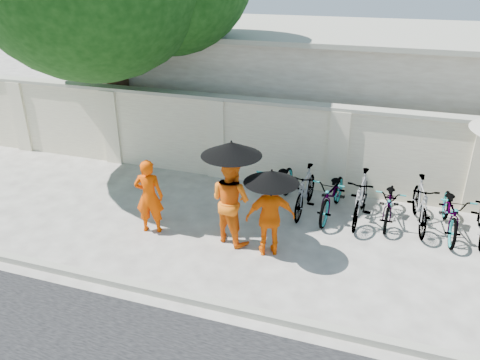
% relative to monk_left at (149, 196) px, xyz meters
% --- Properties ---
extents(ground, '(80.00, 80.00, 0.00)m').
position_rel_monk_left_xyz_m(ground, '(1.29, -0.11, -0.78)').
color(ground, beige).
extents(kerb, '(40.00, 0.16, 0.12)m').
position_rel_monk_left_xyz_m(kerb, '(1.29, -1.81, -0.72)').
color(kerb, '#9C9B8A').
rests_on(kerb, ground).
extents(compound_wall, '(20.00, 0.30, 2.00)m').
position_rel_monk_left_xyz_m(compound_wall, '(2.29, 3.09, 0.22)').
color(compound_wall, '#EFE9C3').
rests_on(compound_wall, ground).
extents(building_behind, '(14.00, 6.00, 3.20)m').
position_rel_monk_left_xyz_m(building_behind, '(3.29, 6.89, 0.82)').
color(building_behind, silver).
rests_on(building_behind, ground).
extents(monk_left, '(0.64, 0.50, 1.56)m').
position_rel_monk_left_xyz_m(monk_left, '(0.00, 0.00, 0.00)').
color(monk_left, '#EA4400').
rests_on(monk_left, ground).
extents(monk_center, '(1.04, 0.94, 1.75)m').
position_rel_monk_left_xyz_m(monk_center, '(1.66, 0.18, 0.09)').
color(monk_center, orange).
rests_on(monk_center, ground).
extents(parasol_center, '(1.12, 1.12, 1.10)m').
position_rel_monk_left_xyz_m(parasol_center, '(1.71, 0.10, 1.18)').
color(parasol_center, black).
rests_on(parasol_center, ground).
extents(monk_right, '(0.98, 0.70, 1.54)m').
position_rel_monk_left_xyz_m(monk_right, '(2.50, -0.04, -0.01)').
color(monk_right, '#FF6907').
rests_on(monk_right, ground).
extents(parasol_right, '(0.99, 0.99, 0.86)m').
position_rel_monk_left_xyz_m(parasol_right, '(2.52, -0.12, 0.84)').
color(parasol_right, black).
rests_on(parasol_right, ground).
extents(bike_0, '(0.83, 2.02, 1.04)m').
position_rel_monk_left_xyz_m(bike_0, '(2.20, 1.84, -0.26)').
color(bike_0, '#969697').
rests_on(bike_0, ground).
extents(bike_1, '(0.56, 1.71, 1.01)m').
position_rel_monk_left_xyz_m(bike_1, '(2.79, 1.81, -0.27)').
color(bike_1, '#969697').
rests_on(bike_1, ground).
extents(bike_2, '(0.82, 1.90, 0.97)m').
position_rel_monk_left_xyz_m(bike_2, '(3.38, 1.85, -0.29)').
color(bike_2, '#969697').
rests_on(bike_2, ground).
extents(bike_3, '(0.61, 1.79, 1.06)m').
position_rel_monk_left_xyz_m(bike_3, '(3.97, 1.80, -0.25)').
color(bike_3, '#969697').
rests_on(bike_3, ground).
extents(bike_4, '(0.63, 1.67, 0.87)m').
position_rel_monk_left_xyz_m(bike_4, '(4.56, 1.95, -0.34)').
color(bike_4, '#969697').
rests_on(bike_4, ground).
extents(bike_5, '(0.67, 1.76, 1.03)m').
position_rel_monk_left_xyz_m(bike_5, '(5.15, 1.93, -0.26)').
color(bike_5, '#969697').
rests_on(bike_5, ground).
extents(bike_6, '(0.71, 1.86, 0.96)m').
position_rel_monk_left_xyz_m(bike_6, '(5.74, 1.85, -0.30)').
color(bike_6, '#969697').
rests_on(bike_6, ground).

